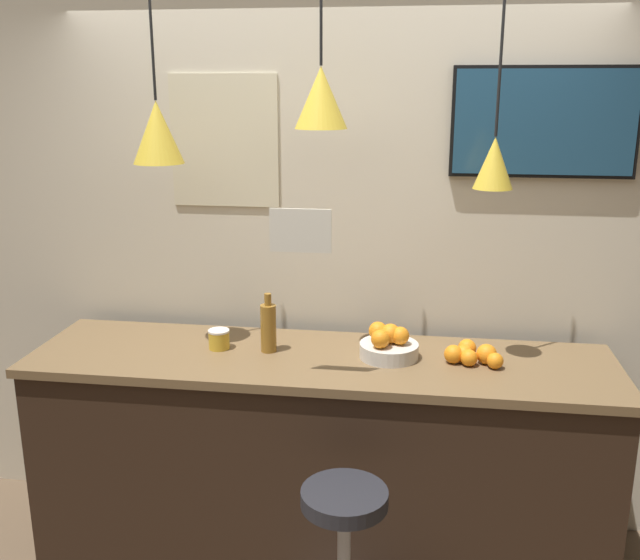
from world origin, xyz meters
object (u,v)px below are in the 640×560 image
at_px(fruit_bowl, 388,344).
at_px(juice_bottle, 268,327).
at_px(spread_jar, 219,339).
at_px(mounted_tv, 544,122).

height_order(fruit_bowl, juice_bottle, juice_bottle).
xyz_separation_m(fruit_bowl, spread_jar, (-0.76, -0.00, -0.02)).
bearing_deg(fruit_bowl, juice_bottle, -179.91).
relative_size(juice_bottle, mounted_tv, 0.34).
bearing_deg(fruit_bowl, spread_jar, -179.94).
distance_m(spread_jar, mounted_tv, 1.73).
distance_m(fruit_bowl, juice_bottle, 0.54).
relative_size(fruit_bowl, juice_bottle, 0.95).
xyz_separation_m(fruit_bowl, mounted_tv, (0.64, 0.36, 0.93)).
bearing_deg(juice_bottle, mounted_tv, 17.10).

